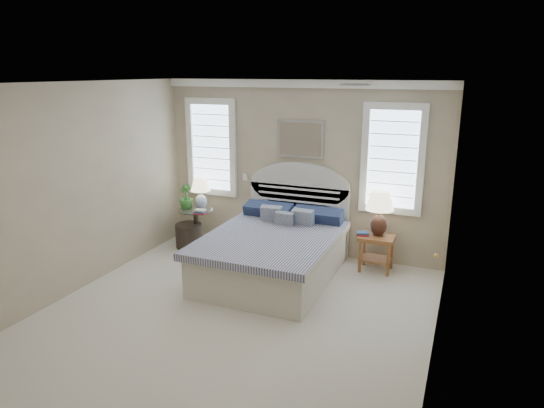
% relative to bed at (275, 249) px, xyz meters
% --- Properties ---
extents(floor, '(4.50, 5.00, 0.01)m').
position_rel_bed_xyz_m(floor, '(0.00, -1.46, -0.39)').
color(floor, beige).
rests_on(floor, ground).
extents(ceiling, '(4.50, 5.00, 0.01)m').
position_rel_bed_xyz_m(ceiling, '(0.00, -1.46, 2.31)').
color(ceiling, white).
rests_on(ceiling, wall_back).
extents(wall_back, '(4.50, 0.02, 2.70)m').
position_rel_bed_xyz_m(wall_back, '(0.00, 1.04, 0.96)').
color(wall_back, '#C1B291').
rests_on(wall_back, floor).
extents(wall_left, '(0.02, 5.00, 2.70)m').
position_rel_bed_xyz_m(wall_left, '(-2.25, -1.46, 0.96)').
color(wall_left, '#C1B291').
rests_on(wall_left, floor).
extents(wall_right, '(0.02, 5.00, 2.70)m').
position_rel_bed_xyz_m(wall_right, '(2.25, -1.46, 0.96)').
color(wall_right, '#C1B291').
rests_on(wall_right, floor).
extents(crown_molding, '(4.50, 0.08, 0.12)m').
position_rel_bed_xyz_m(crown_molding, '(0.00, 1.00, 2.25)').
color(crown_molding, white).
rests_on(crown_molding, wall_back).
extents(hvac_vent, '(0.30, 0.20, 0.02)m').
position_rel_bed_xyz_m(hvac_vent, '(1.20, -0.66, 2.29)').
color(hvac_vent, '#B2B2B2').
rests_on(hvac_vent, ceiling).
extents(switch_plate, '(0.08, 0.01, 0.12)m').
position_rel_bed_xyz_m(switch_plate, '(-0.95, 1.03, 0.76)').
color(switch_plate, white).
rests_on(switch_plate, wall_back).
extents(window_left, '(0.90, 0.06, 1.60)m').
position_rel_bed_xyz_m(window_left, '(-1.55, 1.02, 1.21)').
color(window_left, '#C6DEFB').
rests_on(window_left, wall_back).
extents(window_right, '(0.90, 0.06, 1.60)m').
position_rel_bed_xyz_m(window_right, '(1.40, 1.02, 1.21)').
color(window_right, '#C6DEFB').
rests_on(window_right, wall_back).
extents(painting, '(0.74, 0.04, 0.58)m').
position_rel_bed_xyz_m(painting, '(0.00, 1.00, 1.43)').
color(painting, silver).
rests_on(painting, wall_back).
extents(closet_door, '(0.02, 1.80, 2.40)m').
position_rel_bed_xyz_m(closet_door, '(2.23, -0.26, 0.81)').
color(closet_door, silver).
rests_on(closet_door, floor).
extents(bed, '(1.72, 2.28, 1.47)m').
position_rel_bed_xyz_m(bed, '(0.00, 0.00, 0.00)').
color(bed, silver).
rests_on(bed, floor).
extents(side_table_left, '(0.56, 0.56, 0.63)m').
position_rel_bed_xyz_m(side_table_left, '(-1.65, 0.59, 0.00)').
color(side_table_left, black).
rests_on(side_table_left, floor).
extents(nightstand_right, '(0.50, 0.40, 0.53)m').
position_rel_bed_xyz_m(nightstand_right, '(1.30, 0.69, 0.00)').
color(nightstand_right, '#9C6333').
rests_on(nightstand_right, floor).
extents(floor_pot, '(0.46, 0.46, 0.39)m').
position_rel_bed_xyz_m(floor_pot, '(-1.75, 0.50, -0.19)').
color(floor_pot, black).
rests_on(floor_pot, floor).
extents(lamp_left, '(0.35, 0.35, 0.52)m').
position_rel_bed_xyz_m(lamp_left, '(-1.60, 0.69, 0.56)').
color(lamp_left, white).
rests_on(lamp_left, side_table_left).
extents(lamp_right, '(0.51, 0.51, 0.66)m').
position_rel_bed_xyz_m(lamp_right, '(1.30, 0.75, 0.55)').
color(lamp_right, black).
rests_on(lamp_right, nightstand_right).
extents(potted_plant, '(0.26, 0.26, 0.41)m').
position_rel_bed_xyz_m(potted_plant, '(-1.81, 0.58, 0.45)').
color(potted_plant, '#28652D').
rests_on(potted_plant, side_table_left).
extents(books_left, '(0.18, 0.13, 0.08)m').
position_rel_bed_xyz_m(books_left, '(-1.45, 0.40, 0.28)').
color(books_left, maroon).
rests_on(books_left, side_table_left).
extents(books_right, '(0.20, 0.16, 0.05)m').
position_rel_bed_xyz_m(books_right, '(1.10, 0.64, 0.17)').
color(books_right, maroon).
rests_on(books_right, nightstand_right).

